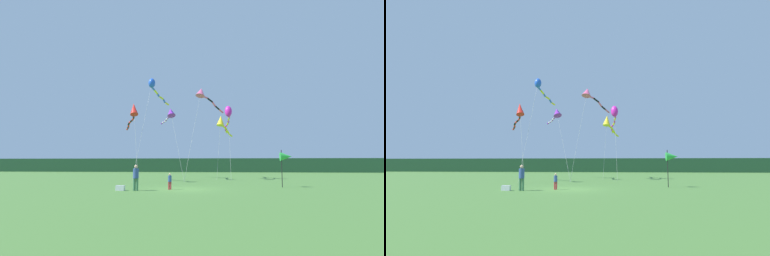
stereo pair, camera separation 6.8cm
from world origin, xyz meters
TOP-DOWN VIEW (x-y plane):
  - ground_plane at (0.00, 0.00)m, footprint 120.00×120.00m
  - distant_treeline at (0.00, 45.00)m, footprint 108.00×2.73m
  - person_adult at (-3.14, -1.64)m, footprint 0.39×0.39m
  - person_child at (-0.95, -0.44)m, footprint 0.26×0.26m
  - cooler_box at (-4.24, -1.60)m, footprint 0.60×0.36m
  - banner_flag_pole at (7.89, 2.54)m, footprint 0.90×0.70m
  - kite_magenta at (3.54, 14.87)m, footprint 0.94×8.23m
  - kite_blue at (-5.10, 11.71)m, footprint 1.99×9.27m
  - kite_rainbow at (0.62, 12.17)m, footprint 4.14×7.54m
  - kite_purple at (-3.87, 16.14)m, footprint 4.06×6.37m
  - kite_red at (-6.26, 7.67)m, footprint 3.64×7.48m
  - kite_yellow at (2.72, 15.14)m, footprint 2.19×5.58m

SIDE VIEW (x-z plane):
  - ground_plane at x=0.00m, z-range 0.00..0.00m
  - cooler_box at x=-4.24m, z-range 0.00..0.35m
  - person_child at x=-0.95m, z-range 0.07..1.23m
  - person_adult at x=-3.14m, z-range 0.10..1.88m
  - distant_treeline at x=0.00m, z-range 0.00..2.96m
  - banner_flag_pole at x=7.89m, z-range 0.92..3.88m
  - kite_yellow at x=2.72m, z-range 3.05..10.91m
  - kite_red at x=-6.26m, z-range 3.09..11.24m
  - kite_magenta at x=3.54m, z-range 3.45..12.36m
  - kite_purple at x=-3.87m, z-range 3.78..12.99m
  - kite_rainbow at x=0.62m, z-range 4.52..15.20m
  - kite_blue at x=-5.10m, z-range 4.96..16.70m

